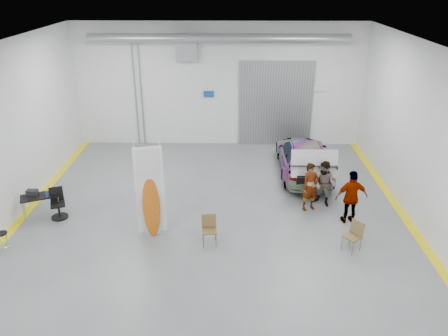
{
  "coord_description": "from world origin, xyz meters",
  "views": [
    {
      "loc": [
        0.61,
        -12.95,
        8.03
      ],
      "look_at": [
        0.36,
        1.56,
        1.5
      ],
      "focal_mm": 35.0,
      "sensor_mm": 36.0,
      "label": 1
    }
  ],
  "objects_px": {
    "office_chair": "(59,205)",
    "folding_chair_far": "(351,242)",
    "person_a": "(310,187)",
    "sedan_car": "(304,157)",
    "surfboard_display": "(149,199)",
    "folding_chair_near": "(209,236)",
    "work_table": "(38,195)",
    "shop_stool": "(4,242)",
    "person_b": "(325,184)",
    "person_c": "(351,197)"
  },
  "relations": [
    {
      "from": "office_chair",
      "to": "folding_chair_far",
      "type": "bearing_deg",
      "value": -32.04
    },
    {
      "from": "person_a",
      "to": "sedan_car",
      "type": "bearing_deg",
      "value": 60.6
    },
    {
      "from": "surfboard_display",
      "to": "folding_chair_near",
      "type": "height_order",
      "value": "surfboard_display"
    },
    {
      "from": "sedan_car",
      "to": "work_table",
      "type": "relative_size",
      "value": 3.62
    },
    {
      "from": "surfboard_display",
      "to": "shop_stool",
      "type": "relative_size",
      "value": 5.01
    },
    {
      "from": "folding_chair_near",
      "to": "person_b",
      "type": "bearing_deg",
      "value": 26.65
    },
    {
      "from": "folding_chair_near",
      "to": "office_chair",
      "type": "distance_m",
      "value": 5.67
    },
    {
      "from": "person_a",
      "to": "surfboard_display",
      "type": "height_order",
      "value": "surfboard_display"
    },
    {
      "from": "person_b",
      "to": "work_table",
      "type": "height_order",
      "value": "person_b"
    },
    {
      "from": "shop_stool",
      "to": "office_chair",
      "type": "xyz_separation_m",
      "value": [
        0.98,
        2.12,
        0.15
      ]
    },
    {
      "from": "person_a",
      "to": "shop_stool",
      "type": "distance_m",
      "value": 10.39
    },
    {
      "from": "work_table",
      "to": "shop_stool",
      "type": "bearing_deg",
      "value": -96.52
    },
    {
      "from": "work_table",
      "to": "sedan_car",
      "type": "bearing_deg",
      "value": 21.14
    },
    {
      "from": "sedan_car",
      "to": "surfboard_display",
      "type": "bearing_deg",
      "value": 42.24
    },
    {
      "from": "person_c",
      "to": "work_table",
      "type": "bearing_deg",
      "value": -9.19
    },
    {
      "from": "work_table",
      "to": "office_chair",
      "type": "relative_size",
      "value": 1.3
    },
    {
      "from": "person_a",
      "to": "shop_stool",
      "type": "xyz_separation_m",
      "value": [
        -9.98,
        -2.84,
        -0.59
      ]
    },
    {
      "from": "person_c",
      "to": "folding_chair_near",
      "type": "xyz_separation_m",
      "value": [
        -4.82,
        -1.46,
        -0.67
      ]
    },
    {
      "from": "folding_chair_near",
      "to": "work_table",
      "type": "xyz_separation_m",
      "value": [
        -6.17,
        1.7,
        0.5
      ]
    },
    {
      "from": "person_c",
      "to": "sedan_car",
      "type": "bearing_deg",
      "value": -84.09
    },
    {
      "from": "person_b",
      "to": "person_c",
      "type": "bearing_deg",
      "value": -25.37
    },
    {
      "from": "surfboard_display",
      "to": "folding_chair_near",
      "type": "distance_m",
      "value": 2.29
    },
    {
      "from": "office_chair",
      "to": "person_a",
      "type": "bearing_deg",
      "value": -16.62
    },
    {
      "from": "shop_stool",
      "to": "office_chair",
      "type": "distance_m",
      "value": 2.34
    },
    {
      "from": "person_b",
      "to": "sedan_car",
      "type": "bearing_deg",
      "value": 131.66
    },
    {
      "from": "folding_chair_near",
      "to": "folding_chair_far",
      "type": "bearing_deg",
      "value": -9.73
    },
    {
      "from": "shop_stool",
      "to": "person_b",
      "type": "bearing_deg",
      "value": 16.69
    },
    {
      "from": "person_a",
      "to": "person_c",
      "type": "bearing_deg",
      "value": -59.67
    },
    {
      "from": "sedan_car",
      "to": "person_b",
      "type": "bearing_deg",
      "value": 97.68
    },
    {
      "from": "person_a",
      "to": "shop_stool",
      "type": "bearing_deg",
      "value": 170.96
    },
    {
      "from": "work_table",
      "to": "folding_chair_far",
      "type": "bearing_deg",
      "value": -10.58
    },
    {
      "from": "shop_stool",
      "to": "work_table",
      "type": "xyz_separation_m",
      "value": [
        0.25,
        2.21,
        0.48
      ]
    },
    {
      "from": "folding_chair_near",
      "to": "shop_stool",
      "type": "relative_size",
      "value": 1.47
    },
    {
      "from": "folding_chair_near",
      "to": "sedan_car",
      "type": "bearing_deg",
      "value": 49.47
    },
    {
      "from": "shop_stool",
      "to": "work_table",
      "type": "distance_m",
      "value": 2.27
    },
    {
      "from": "work_table",
      "to": "office_chair",
      "type": "height_order",
      "value": "office_chair"
    },
    {
      "from": "work_table",
      "to": "person_a",
      "type": "bearing_deg",
      "value": 3.71
    },
    {
      "from": "surfboard_display",
      "to": "shop_stool",
      "type": "bearing_deg",
      "value": 179.34
    },
    {
      "from": "folding_chair_near",
      "to": "work_table",
      "type": "bearing_deg",
      "value": 158.5
    },
    {
      "from": "person_c",
      "to": "work_table",
      "type": "xyz_separation_m",
      "value": [
        -10.99,
        0.24,
        -0.17
      ]
    },
    {
      "from": "folding_chair_far",
      "to": "work_table",
      "type": "xyz_separation_m",
      "value": [
        -10.64,
        1.99,
        0.5
      ]
    },
    {
      "from": "surfboard_display",
      "to": "folding_chair_near",
      "type": "bearing_deg",
      "value": -28.47
    },
    {
      "from": "person_a",
      "to": "folding_chair_far",
      "type": "relative_size",
      "value": 1.87
    },
    {
      "from": "folding_chair_near",
      "to": "shop_stool",
      "type": "xyz_separation_m",
      "value": [
        -6.42,
        -0.5,
        0.03
      ]
    },
    {
      "from": "person_a",
      "to": "office_chair",
      "type": "distance_m",
      "value": 9.03
    },
    {
      "from": "person_a",
      "to": "surfboard_display",
      "type": "relative_size",
      "value": 0.55
    },
    {
      "from": "sedan_car",
      "to": "work_table",
      "type": "xyz_separation_m",
      "value": [
        -9.98,
        -3.86,
        0.06
      ]
    },
    {
      "from": "shop_stool",
      "to": "office_chair",
      "type": "height_order",
      "value": "office_chair"
    },
    {
      "from": "surfboard_display",
      "to": "office_chair",
      "type": "relative_size",
      "value": 3.02
    },
    {
      "from": "office_chair",
      "to": "surfboard_display",
      "type": "bearing_deg",
      "value": -38.69
    }
  ]
}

